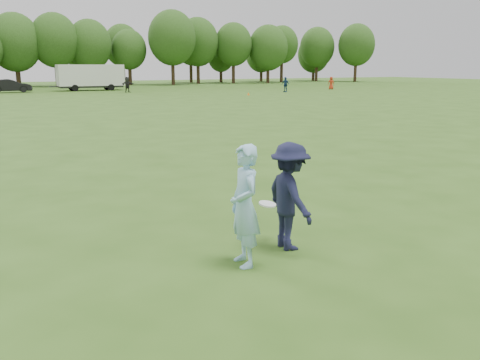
{
  "coord_description": "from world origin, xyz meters",
  "views": [
    {
      "loc": [
        -3.28,
        -6.45,
        3.12
      ],
      "look_at": [
        0.84,
        1.45,
        1.1
      ],
      "focal_mm": 38.0,
      "sensor_mm": 36.0,
      "label": 1
    }
  ],
  "objects": [
    {
      "name": "treeline",
      "position": [
        2.81,
        76.9,
        6.26
      ],
      "size": [
        130.35,
        18.39,
        11.74
      ],
      "color": "#332114",
      "rests_on": "ground"
    },
    {
      "name": "disc_in_play",
      "position": [
        0.56,
        0.0,
        1.04
      ],
      "size": [
        0.31,
        0.31,
        0.08
      ],
      "color": "white",
      "rests_on": "ground"
    },
    {
      "name": "thrower",
      "position": [
        0.32,
        0.29,
        0.97
      ],
      "size": [
        0.54,
        0.76,
        1.94
      ],
      "primitive_type": "imported",
      "rotation": [
        0.0,
        0.0,
        -1.69
      ],
      "color": "#94C9E5",
      "rests_on": "ground"
    },
    {
      "name": "player_far_b",
      "position": [
        29.71,
        45.23,
        0.89
      ],
      "size": [
        0.81,
        1.13,
        1.77
      ],
      "primitive_type": "imported",
      "rotation": [
        0.0,
        0.0,
        -1.16
      ],
      "color": "navy",
      "rests_on": "ground"
    },
    {
      "name": "player_far_d",
      "position": [
        12.93,
        53.24,
        0.9
      ],
      "size": [
        1.75,
        0.99,
        1.8
      ],
      "primitive_type": "imported",
      "rotation": [
        0.0,
        0.0,
        0.29
      ],
      "color": "black",
      "rests_on": "ground"
    },
    {
      "name": "car_f",
      "position": [
        0.7,
        58.98,
        0.77
      ],
      "size": [
        4.68,
        1.69,
        1.53
      ],
      "primitive_type": "imported",
      "rotation": [
        0.0,
        0.0,
        1.59
      ],
      "color": "black",
      "rests_on": "ground"
    },
    {
      "name": "player_far_c",
      "position": [
        38.67,
        48.12,
        0.83
      ],
      "size": [
        0.96,
        0.84,
        1.65
      ],
      "primitive_type": "imported",
      "rotation": [
        0.0,
        0.0,
        2.67
      ],
      "color": "red",
      "rests_on": "ground"
    },
    {
      "name": "field_cone",
      "position": [
        22.77,
        41.59,
        0.15
      ],
      "size": [
        0.28,
        0.28,
        0.3
      ],
      "primitive_type": "cone",
      "color": "orange",
      "rests_on": "ground"
    },
    {
      "name": "ground",
      "position": [
        0.0,
        0.0,
        0.0
      ],
      "size": [
        200.0,
        200.0,
        0.0
      ],
      "primitive_type": "plane",
      "color": "#2E5217",
      "rests_on": "ground"
    },
    {
      "name": "cargo_trailer",
      "position": [
        10.08,
        59.76,
        1.78
      ],
      "size": [
        9.0,
        2.75,
        3.2
      ],
      "color": "white",
      "rests_on": "ground"
    },
    {
      "name": "defender",
      "position": [
        1.36,
        0.6,
        0.93
      ],
      "size": [
        0.76,
        1.24,
        1.86
      ],
      "primitive_type": "imported",
      "rotation": [
        0.0,
        0.0,
        1.52
      ],
      "color": "#171933",
      "rests_on": "ground"
    }
  ]
}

